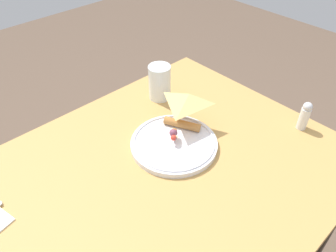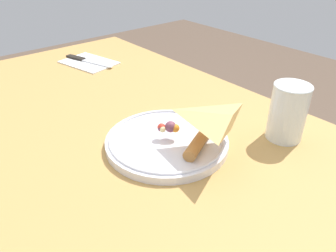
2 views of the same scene
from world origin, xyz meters
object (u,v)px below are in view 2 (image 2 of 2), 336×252
at_px(dining_table, 107,157).
at_px(butter_knife, 87,61).
at_px(plate_pizza, 169,140).
at_px(milk_glass, 287,115).
at_px(napkin_folded, 89,62).

height_order(dining_table, butter_knife, butter_knife).
relative_size(plate_pizza, milk_glass, 2.08).
xyz_separation_m(plate_pizza, napkin_folded, (-0.54, 0.11, -0.01)).
distance_m(dining_table, milk_glass, 0.43).
bearing_deg(butter_knife, milk_glass, -9.40).
bearing_deg(milk_glass, butter_knife, -171.55).
xyz_separation_m(napkin_folded, butter_knife, (-0.01, -0.00, 0.00)).
bearing_deg(milk_glass, plate_pizza, -122.20).
distance_m(dining_table, butter_knife, 0.42).
xyz_separation_m(dining_table, milk_glass, (0.31, 0.26, 0.16)).
relative_size(milk_glass, napkin_folded, 0.60).
relative_size(dining_table, butter_knife, 5.98).
xyz_separation_m(milk_glass, napkin_folded, (-0.67, -0.10, -0.05)).
xyz_separation_m(dining_table, napkin_folded, (-0.36, 0.16, 0.11)).
distance_m(plate_pizza, milk_glass, 0.25).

